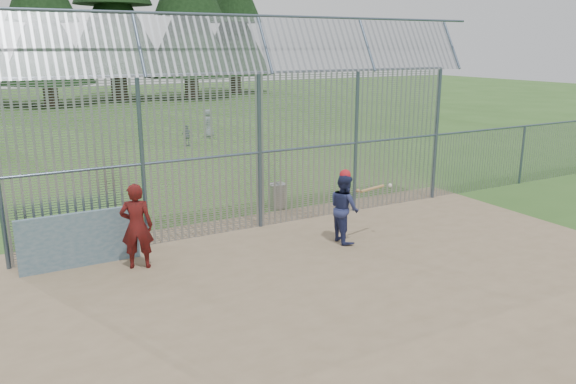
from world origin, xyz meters
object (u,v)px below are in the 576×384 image
dugout_wall (80,240)px  onlooker (137,226)px  trash_can (278,196)px  batter (344,208)px

dugout_wall → onlooker: size_ratio=1.35×
onlooker → trash_can: size_ratio=2.27×
onlooker → trash_can: (4.74, 2.60, -0.57)m
dugout_wall → trash_can: bearing=18.3°
onlooker → trash_can: bearing=-130.9°
dugout_wall → batter: bearing=-13.6°
dugout_wall → batter: (5.86, -1.42, 0.24)m
dugout_wall → batter: size_ratio=1.49×
onlooker → dugout_wall: bearing=-12.0°
dugout_wall → onlooker: onlooker is taller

